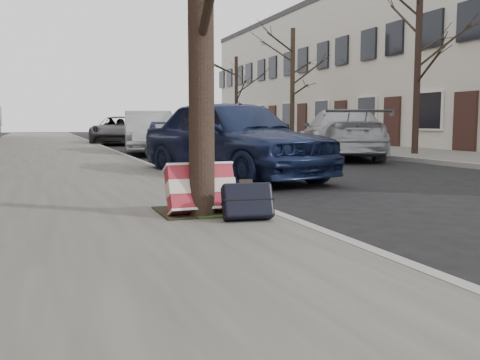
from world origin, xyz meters
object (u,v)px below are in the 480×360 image
object	(u,v)px
suitcase_red	(201,189)
car_near_front	(233,138)
car_near_mid	(149,132)
suitcase_navy	(247,201)

from	to	relation	value
suitcase_red	car_near_front	world-z (taller)	car_near_front
car_near_mid	car_near_front	bearing A→B (deg)	-82.56
suitcase_red	car_near_front	bearing A→B (deg)	65.98
suitcase_red	car_near_mid	xyz separation A→B (m)	(1.87, 12.81, 0.35)
suitcase_red	car_near_front	distance (m)	4.69
suitcase_navy	car_near_front	world-z (taller)	car_near_front
suitcase_red	car_near_mid	distance (m)	12.95
suitcase_navy	car_near_mid	xyz separation A→B (m)	(1.54, 13.29, 0.42)
car_near_front	suitcase_red	bearing A→B (deg)	-129.38
car_near_mid	suitcase_red	bearing A→B (deg)	-90.90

